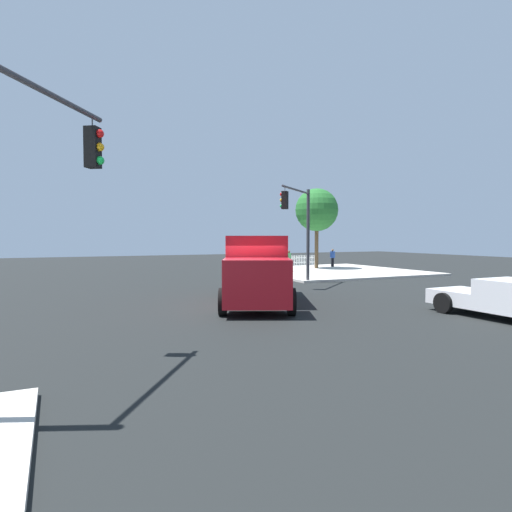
{
  "coord_description": "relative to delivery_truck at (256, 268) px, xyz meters",
  "views": [
    {
      "loc": [
        6.71,
        15.63,
        2.85
      ],
      "look_at": [
        -1.16,
        -1.32,
        2.01
      ],
      "focal_mm": 30.43,
      "sensor_mm": 36.0,
      "label": 1
    }
  ],
  "objects": [
    {
      "name": "sidewalk_corner_near",
      "position": [
        -12.19,
        -12.06,
        -1.42
      ],
      "size": [
        12.6,
        12.6,
        0.14
      ],
      "primitive_type": "cube",
      "color": "beige",
      "rests_on": "ground"
    },
    {
      "name": "picket_fence_run",
      "position": [
        -12.19,
        -18.12,
        -0.87
      ],
      "size": [
        5.14,
        0.05,
        0.95
      ],
      "color": "white",
      "rests_on": "sidewalk_corner_near"
    },
    {
      "name": "traffic_light_secondary",
      "position": [
        -5.24,
        -5.14,
        2.37
      ],
      "size": [
        3.53,
        3.08,
        5.61
      ],
      "color": "#38383D",
      "rests_on": "sidewalk_corner_near"
    },
    {
      "name": "pedestrian_crossing",
      "position": [
        -14.73,
        -15.43,
        -0.46
      ],
      "size": [
        0.53,
        0.23,
        1.59
      ],
      "color": "black",
      "rests_on": "sidewalk_corner_near"
    },
    {
      "name": "ground_plane",
      "position": [
        1.15,
        1.27,
        -1.49
      ],
      "size": [
        100.0,
        100.0,
        0.0
      ],
      "primitive_type": "plane",
      "color": "black"
    },
    {
      "name": "delivery_truck",
      "position": [
        0.0,
        0.0,
        0.0
      ],
      "size": [
        5.46,
        7.93,
        2.88
      ],
      "color": "#AD141E",
      "rests_on": "ground"
    },
    {
      "name": "traffic_light_primary",
      "position": [
        8.45,
        8.17,
        2.46
      ],
      "size": [
        2.59,
        3.76,
        5.76
      ],
      "color": "#38383D",
      "rests_on": "sidewalk_corner_far"
    },
    {
      "name": "pedestrian_near_corner",
      "position": [
        -8.73,
        -12.73,
        -0.43
      ],
      "size": [
        0.47,
        0.36,
        1.63
      ],
      "color": "gray",
      "rests_on": "sidewalk_corner_near"
    },
    {
      "name": "pickup_white",
      "position": [
        -6.24,
        7.08,
        -0.77
      ],
      "size": [
        2.3,
        5.22,
        1.38
      ],
      "color": "white",
      "rests_on": "ground"
    },
    {
      "name": "shade_tree_near",
      "position": [
        -12.35,
        -14.39,
        3.59
      ],
      "size": [
        3.62,
        3.62,
        6.78
      ],
      "color": "brown",
      "rests_on": "sidewalk_corner_near"
    }
  ]
}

